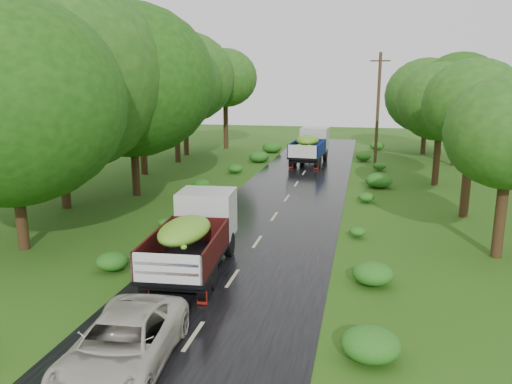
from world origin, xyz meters
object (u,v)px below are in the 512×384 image
(utility_pole, at_px, (378,108))
(truck_near, at_px, (195,232))
(car, at_px, (122,344))
(truck_far, at_px, (310,144))

(utility_pole, bearing_deg, truck_near, -101.91)
(utility_pole, bearing_deg, car, -98.23)
(truck_near, distance_m, utility_pole, 25.47)
(truck_near, relative_size, car, 1.31)
(truck_near, height_order, utility_pole, utility_pole)
(car, bearing_deg, truck_near, 88.24)
(utility_pole, bearing_deg, truck_far, -171.25)
(truck_near, relative_size, utility_pole, 0.71)
(truck_far, height_order, car, truck_far)
(truck_near, distance_m, truck_far, 23.96)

